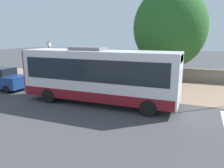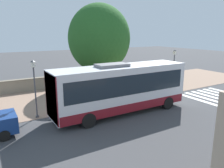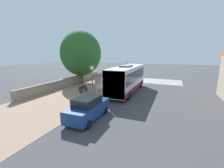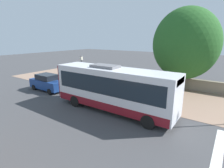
{
  "view_description": "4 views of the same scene",
  "coord_description": "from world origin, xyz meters",
  "px_view_note": "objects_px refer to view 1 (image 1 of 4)",
  "views": [
    {
      "loc": [
        15.02,
        5.63,
        4.56
      ],
      "look_at": [
        0.12,
        -0.42,
        1.03
      ],
      "focal_mm": 35.0,
      "sensor_mm": 36.0,
      "label": 1
    },
    {
      "loc": [
        15.21,
        -9.4,
        6.03
      ],
      "look_at": [
        1.65,
        -1.31,
        2.3
      ],
      "focal_mm": 35.0,
      "sensor_mm": 36.0,
      "label": 2
    },
    {
      "loc": [
        7.7,
        -20.5,
        5.43
      ],
      "look_at": [
        -0.48,
        -0.49,
        0.95
      ],
      "focal_mm": 24.0,
      "sensor_mm": 36.0,
      "label": 3
    },
    {
      "loc": [
        13.37,
        7.23,
        6.04
      ],
      "look_at": [
        0.96,
        -1.41,
        2.02
      ],
      "focal_mm": 28.0,
      "sensor_mm": 36.0,
      "label": 4
    }
  ],
  "objects_px": {
    "parked_car_behind_bus": "(1,79)",
    "bus": "(98,75)",
    "pedestrian": "(161,89)",
    "shade_tree": "(170,28)",
    "bench": "(103,79)",
    "bus_shelter": "(106,66)",
    "street_lamp_near": "(50,61)"
  },
  "relations": [
    {
      "from": "pedestrian",
      "to": "street_lamp_near",
      "type": "height_order",
      "value": "street_lamp_near"
    },
    {
      "from": "shade_tree",
      "to": "parked_car_behind_bus",
      "type": "xyz_separation_m",
      "value": [
        9.12,
        -12.9,
        -4.43
      ]
    },
    {
      "from": "street_lamp_near",
      "to": "bench",
      "type": "bearing_deg",
      "value": 135.49
    },
    {
      "from": "bus_shelter",
      "to": "pedestrian",
      "type": "height_order",
      "value": "bus_shelter"
    },
    {
      "from": "bus",
      "to": "shade_tree",
      "type": "height_order",
      "value": "shade_tree"
    },
    {
      "from": "bench",
      "to": "street_lamp_near",
      "type": "relative_size",
      "value": 0.45
    },
    {
      "from": "bus",
      "to": "bus_shelter",
      "type": "bearing_deg",
      "value": -165.22
    },
    {
      "from": "bench",
      "to": "street_lamp_near",
      "type": "distance_m",
      "value": 5.32
    },
    {
      "from": "shade_tree",
      "to": "parked_car_behind_bus",
      "type": "relative_size",
      "value": 2.03
    },
    {
      "from": "bench",
      "to": "street_lamp_near",
      "type": "height_order",
      "value": "street_lamp_near"
    },
    {
      "from": "bus",
      "to": "pedestrian",
      "type": "relative_size",
      "value": 5.95
    },
    {
      "from": "bus",
      "to": "bench",
      "type": "height_order",
      "value": "bus"
    },
    {
      "from": "bus",
      "to": "bench",
      "type": "distance_m",
      "value": 6.43
    },
    {
      "from": "bus_shelter",
      "to": "street_lamp_near",
      "type": "relative_size",
      "value": 0.69
    },
    {
      "from": "bus_shelter",
      "to": "bench",
      "type": "distance_m",
      "value": 3.23
    },
    {
      "from": "shade_tree",
      "to": "pedestrian",
      "type": "bearing_deg",
      "value": 5.01
    },
    {
      "from": "bus_shelter",
      "to": "street_lamp_near",
      "type": "distance_m",
      "value": 4.99
    },
    {
      "from": "street_lamp_near",
      "to": "parked_car_behind_bus",
      "type": "relative_size",
      "value": 0.91
    },
    {
      "from": "pedestrian",
      "to": "bench",
      "type": "distance_m",
      "value": 7.57
    },
    {
      "from": "street_lamp_near",
      "to": "shade_tree",
      "type": "distance_m",
      "value": 11.97
    },
    {
      "from": "pedestrian",
      "to": "shade_tree",
      "type": "height_order",
      "value": "shade_tree"
    },
    {
      "from": "parked_car_behind_bus",
      "to": "bus_shelter",
      "type": "bearing_deg",
      "value": 108.13
    },
    {
      "from": "pedestrian",
      "to": "bench",
      "type": "relative_size",
      "value": 0.95
    },
    {
      "from": "pedestrian",
      "to": "shade_tree",
      "type": "bearing_deg",
      "value": -174.99
    },
    {
      "from": "pedestrian",
      "to": "bench",
      "type": "bearing_deg",
      "value": -124.05
    },
    {
      "from": "bus",
      "to": "parked_car_behind_bus",
      "type": "bearing_deg",
      "value": -93.14
    },
    {
      "from": "bus",
      "to": "parked_car_behind_bus",
      "type": "distance_m",
      "value": 9.73
    },
    {
      "from": "pedestrian",
      "to": "parked_car_behind_bus",
      "type": "relative_size",
      "value": 0.39
    },
    {
      "from": "bench",
      "to": "parked_car_behind_bus",
      "type": "distance_m",
      "value": 9.07
    },
    {
      "from": "pedestrian",
      "to": "bus_shelter",
      "type": "bearing_deg",
      "value": -110.54
    },
    {
      "from": "parked_car_behind_bus",
      "to": "pedestrian",
      "type": "bearing_deg",
      "value": 94.43
    },
    {
      "from": "parked_car_behind_bus",
      "to": "bus",
      "type": "bearing_deg",
      "value": 86.86
    }
  ]
}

